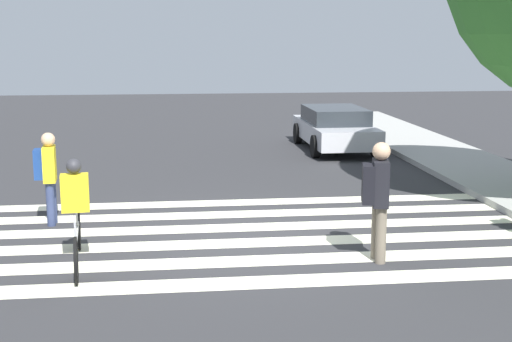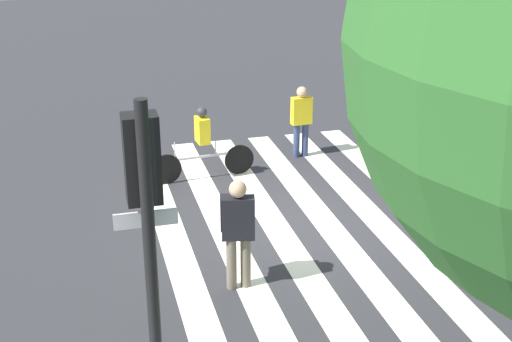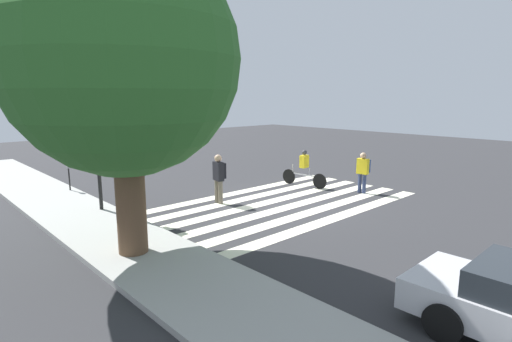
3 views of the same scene
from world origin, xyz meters
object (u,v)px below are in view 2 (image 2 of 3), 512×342
object	(u,v)px
pedestrian_adult_yellow_jacket	(301,116)
pedestrian_adult_blue_shirt	(237,225)
traffic_light	(147,228)
cyclist_mid_street	(203,141)

from	to	relation	value
pedestrian_adult_yellow_jacket	pedestrian_adult_blue_shirt	size ratio (longest dim) A/B	0.92
traffic_light	pedestrian_adult_blue_shirt	world-z (taller)	traffic_light
pedestrian_adult_blue_shirt	pedestrian_adult_yellow_jacket	bearing A→B (deg)	-105.73
pedestrian_adult_blue_shirt	cyclist_mid_street	world-z (taller)	pedestrian_adult_blue_shirt
pedestrian_adult_blue_shirt	cyclist_mid_street	xyz separation A→B (m)	(-0.31, -4.46, -0.20)
cyclist_mid_street	pedestrian_adult_yellow_jacket	bearing A→B (deg)	-167.64
pedestrian_adult_blue_shirt	cyclist_mid_street	bearing A→B (deg)	-82.03
pedestrian_adult_yellow_jacket	traffic_light	bearing A→B (deg)	58.54
traffic_light	cyclist_mid_street	xyz separation A→B (m)	(-2.00, -8.07, -2.13)
pedestrian_adult_blue_shirt	cyclist_mid_street	size ratio (longest dim) A/B	0.80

